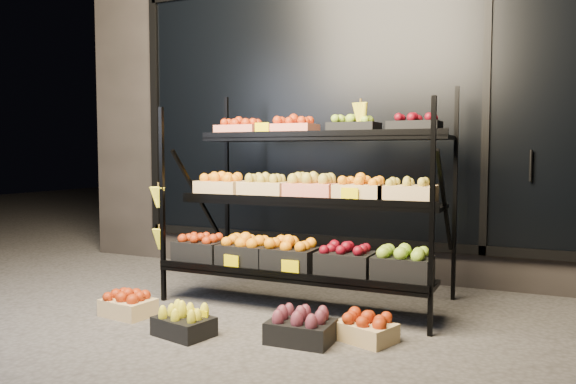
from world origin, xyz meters
The scene contains 8 objects.
ground centered at (0.00, 0.00, 0.00)m, with size 24.00×24.00×0.00m, color #514F4C.
building centered at (0.00, 2.59, 1.75)m, with size 6.00×2.08×3.50m.
display_rack centered at (-0.01, 0.60, 0.79)m, with size 2.18×1.02×1.66m.
tag_floor_a centered at (-0.31, -0.40, 0.06)m, with size 0.13×0.01×0.12m, color #EBD100.
floor_crate_left centered at (-1.00, -0.26, 0.09)m, with size 0.38×0.30×0.18m.
floor_crate_midleft centered at (-0.39, -0.46, 0.09)m, with size 0.40×0.33×0.18m.
floor_crate_midright centered at (0.69, -0.08, 0.08)m, with size 0.40×0.35×0.18m.
floor_crate_right centered at (0.33, -0.26, 0.09)m, with size 0.39×0.30×0.20m.
Camera 1 is at (1.65, -3.33, 1.15)m, focal length 35.00 mm.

